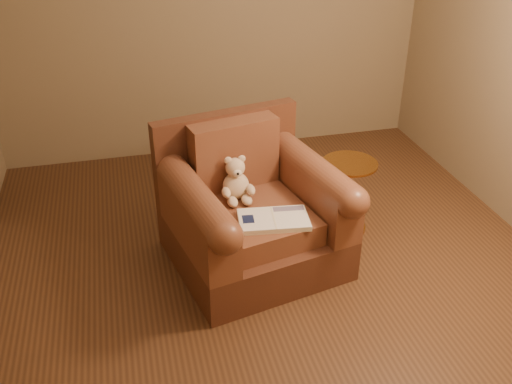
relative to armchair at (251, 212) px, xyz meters
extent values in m
plane|color=#51311B|center=(0.09, -0.11, -0.38)|extent=(4.00, 4.00, 0.00)
cube|color=#836F50|center=(0.09, 1.89, 0.97)|extent=(4.00, 0.02, 2.70)
cube|color=#836F50|center=(0.09, -2.11, 0.97)|extent=(4.00, 0.02, 2.70)
cube|color=#532B1B|center=(0.01, -0.05, -0.23)|extent=(1.28, 1.24, 0.30)
cube|color=#532B1B|center=(-0.09, 0.41, 0.26)|extent=(1.09, 0.34, 0.67)
cube|color=brown|center=(0.02, -0.10, 0.01)|extent=(0.78, 0.88, 0.16)
cube|color=brown|center=(-0.06, 0.27, 0.33)|extent=(0.65, 0.30, 0.49)
cube|color=brown|center=(-0.40, -0.19, 0.10)|extent=(0.41, 0.95, 0.35)
cube|color=brown|center=(0.45, -0.01, 0.10)|extent=(0.41, 0.95, 0.35)
cylinder|color=brown|center=(-0.40, -0.19, 0.27)|extent=(0.41, 0.95, 0.22)
cylinder|color=brown|center=(0.45, -0.01, 0.27)|extent=(0.41, 0.95, 0.22)
ellipsoid|color=beige|center=(-0.09, 0.09, 0.18)|extent=(0.18, 0.17, 0.19)
sphere|color=beige|center=(-0.09, 0.10, 0.31)|extent=(0.13, 0.13, 0.13)
ellipsoid|color=beige|center=(-0.13, 0.11, 0.37)|extent=(0.05, 0.03, 0.05)
ellipsoid|color=beige|center=(-0.04, 0.11, 0.37)|extent=(0.05, 0.03, 0.05)
ellipsoid|color=beige|center=(-0.09, 0.04, 0.30)|extent=(0.06, 0.04, 0.05)
sphere|color=black|center=(-0.09, 0.01, 0.31)|extent=(0.02, 0.02, 0.02)
ellipsoid|color=beige|center=(-0.17, 0.01, 0.18)|extent=(0.06, 0.12, 0.06)
ellipsoid|color=beige|center=(0.00, 0.01, 0.18)|extent=(0.06, 0.12, 0.06)
ellipsoid|color=beige|center=(-0.13, -0.02, 0.12)|extent=(0.07, 0.12, 0.06)
ellipsoid|color=beige|center=(-0.04, -0.02, 0.12)|extent=(0.07, 0.12, 0.06)
cube|color=beige|center=(0.08, -0.29, 0.11)|extent=(0.49, 0.33, 0.03)
cube|color=white|center=(-0.03, -0.27, 0.12)|extent=(0.25, 0.30, 0.00)
cube|color=white|center=(0.19, -0.30, 0.12)|extent=(0.25, 0.30, 0.00)
cube|color=beige|center=(0.08, -0.29, 0.12)|extent=(0.04, 0.27, 0.00)
cube|color=#0F1638|center=(-0.08, -0.27, 0.13)|extent=(0.09, 0.11, 0.00)
cube|color=slate|center=(0.21, -0.21, 0.13)|extent=(0.21, 0.08, 0.00)
cylinder|color=#BE7D34|center=(0.80, 0.19, -0.37)|extent=(0.33, 0.33, 0.02)
cylinder|color=#BE7D34|center=(0.80, 0.19, -0.09)|extent=(0.03, 0.03, 0.54)
cylinder|color=#BE7D34|center=(0.80, 0.19, 0.19)|extent=(0.41, 0.41, 0.02)
cylinder|color=#BE7D34|center=(0.80, 0.19, 0.18)|extent=(0.03, 0.03, 0.02)
camera|label=1|loc=(-0.78, -3.28, 2.11)|focal=40.00mm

